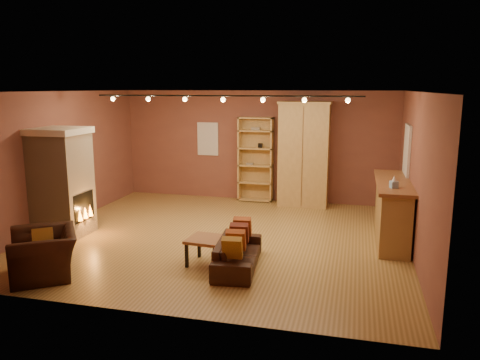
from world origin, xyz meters
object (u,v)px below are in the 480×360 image
(bookcase, at_px, (256,159))
(loveseat, at_px, (238,248))
(armoire, at_px, (304,154))
(coffee_table, at_px, (207,242))
(bar_counter, at_px, (392,210))
(armchair, at_px, (43,246))
(fireplace, at_px, (62,182))

(bookcase, relative_size, loveseat, 1.32)
(bookcase, height_order, armoire, armoire)
(loveseat, distance_m, coffee_table, 0.54)
(bookcase, xyz_separation_m, bar_counter, (3.18, -2.50, -0.51))
(bar_counter, bearing_deg, loveseat, -140.44)
(bookcase, distance_m, armchair, 6.04)
(bar_counter, relative_size, armchair, 1.87)
(fireplace, bearing_deg, bookcase, 50.71)
(bookcase, distance_m, loveseat, 4.67)
(fireplace, xyz_separation_m, bookcase, (3.06, 3.74, 0.03))
(armoire, height_order, bar_counter, armoire)
(armoire, bearing_deg, fireplace, -140.61)
(bookcase, bearing_deg, coffee_table, -88.09)
(loveseat, bearing_deg, armoire, -13.04)
(armoire, xyz_separation_m, bar_counter, (1.95, -2.28, -0.69))
(fireplace, distance_m, coffee_table, 3.38)
(bookcase, height_order, coffee_table, bookcase)
(bar_counter, bearing_deg, coffee_table, -145.88)
(loveseat, height_order, coffee_table, loveseat)
(bookcase, height_order, loveseat, bookcase)
(loveseat, bearing_deg, coffee_table, 83.12)
(bookcase, bearing_deg, loveseat, -81.46)
(fireplace, height_order, armoire, armoire)
(fireplace, bearing_deg, bar_counter, 11.24)
(armoire, height_order, coffee_table, armoire)
(coffee_table, bearing_deg, bar_counter, 34.12)
(fireplace, distance_m, bar_counter, 6.38)
(armoire, distance_m, loveseat, 4.49)
(bookcase, bearing_deg, armchair, -110.78)
(bar_counter, xyz_separation_m, coffee_table, (-3.03, -2.05, -0.20))
(fireplace, height_order, armchair, fireplace)
(bookcase, bearing_deg, armoire, -9.67)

